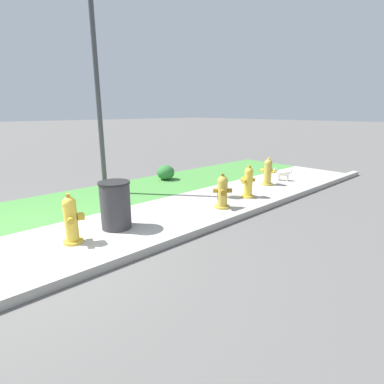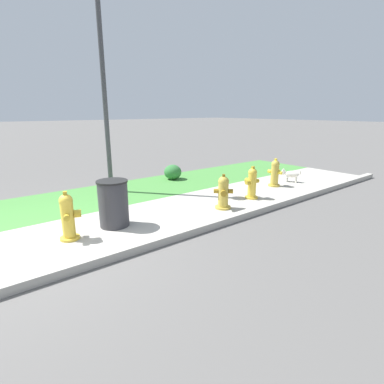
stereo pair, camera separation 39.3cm
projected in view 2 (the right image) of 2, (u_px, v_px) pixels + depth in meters
ground_plane at (28, 249)px, 4.30m from camera, size 120.00×120.00×0.00m
sidewalk_pavement at (28, 249)px, 4.30m from camera, size 18.00×1.93×0.01m
grass_verge at (6, 213)px, 5.83m from camera, size 18.00×2.13×0.01m
street_curb at (47, 276)px, 3.50m from camera, size 18.00×0.16×0.12m
fire_hydrant_near_corner at (223, 193)px, 6.00m from camera, size 0.35×0.35×0.72m
fire_hydrant_far_end at (275, 173)px, 7.80m from camera, size 0.36×0.39×0.74m
fire_hydrant_mid_block at (252, 183)px, 6.71m from camera, size 0.37×0.34×0.74m
fire_hydrant_across_street at (68, 217)px, 4.54m from camera, size 0.35×0.38×0.77m
small_white_dog at (290, 174)px, 8.29m from camera, size 0.34×0.49×0.39m
street_lamp at (101, 54)px, 6.61m from camera, size 0.32×0.32×4.77m
trash_bin at (113, 204)px, 5.07m from camera, size 0.52×0.52×0.81m
shrub_bush_near_lamp at (173, 172)px, 8.65m from camera, size 0.50×0.50×0.43m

